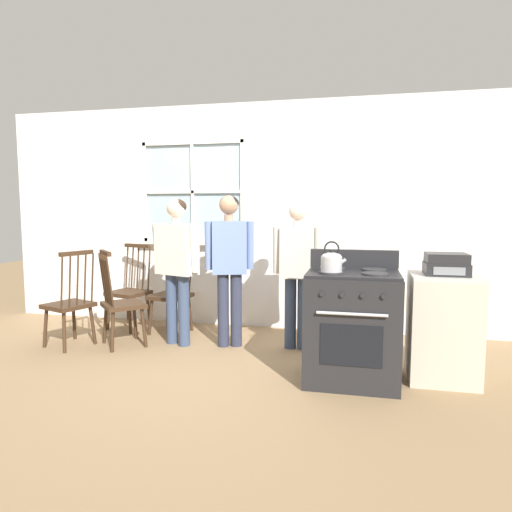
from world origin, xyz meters
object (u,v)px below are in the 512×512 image
at_px(chair_near_stove, 130,292).
at_px(potted_plant, 175,236).
at_px(chair_by_window, 172,295).
at_px(stove, 352,325).
at_px(person_teen_center, 229,257).
at_px(side_counter, 443,328).
at_px(person_adult_right, 297,263).
at_px(kettle, 332,261).
at_px(chair_near_wall, 121,304).
at_px(person_elderly_left, 177,257).
at_px(stereo, 446,264).
at_px(chair_center_cluster, 70,305).

bearing_deg(chair_near_stove, potted_plant, 53.40).
xyz_separation_m(chair_by_window, stove, (2.06, -1.05, 0.03)).
relative_size(person_teen_center, side_counter, 1.76).
xyz_separation_m(chair_by_window, chair_near_stove, (-0.59, 0.10, 0.00)).
relative_size(potted_plant, side_counter, 0.31).
relative_size(chair_near_stove, person_teen_center, 0.64).
xyz_separation_m(person_adult_right, kettle, (0.40, -0.91, 0.13)).
bearing_deg(person_adult_right, kettle, -69.29).
xyz_separation_m(chair_near_stove, person_adult_right, (2.08, -0.37, 0.44)).
bearing_deg(chair_near_wall, person_elderly_left, -115.75).
relative_size(person_elderly_left, stove, 1.43).
distance_m(stove, stereo, 0.92).
relative_size(person_teen_center, kettle, 6.40).
relative_size(chair_near_wall, stereo, 2.99).
xyz_separation_m(chair_near_wall, potted_plant, (0.18, 1.03, 0.66)).
bearing_deg(chair_by_window, kettle, 68.33).
distance_m(chair_center_cluster, potted_plant, 1.51).
bearing_deg(stereo, chair_center_cluster, 177.24).
height_order(person_teen_center, kettle, person_teen_center).
bearing_deg(kettle, chair_near_wall, 164.75).
height_order(chair_center_cluster, person_teen_center, person_teen_center).
xyz_separation_m(person_teen_center, side_counter, (2.01, -0.53, -0.50)).
relative_size(person_teen_center, stereo, 4.65).
xyz_separation_m(chair_near_wall, person_elderly_left, (0.56, 0.17, 0.49)).
height_order(chair_center_cluster, person_elderly_left, person_elderly_left).
bearing_deg(side_counter, stove, -166.47).
height_order(chair_near_wall, side_counter, chair_near_wall).
distance_m(person_teen_center, stove, 1.53).
bearing_deg(chair_by_window, chair_near_stove, -89.64).
bearing_deg(chair_by_window, stove, 73.34).
distance_m(chair_by_window, chair_near_wall, 0.66).
height_order(person_elderly_left, stereo, person_elderly_left).
bearing_deg(person_adult_right, chair_near_stove, 167.07).
bearing_deg(person_elderly_left, side_counter, 9.59).
height_order(person_teen_center, potted_plant, person_teen_center).
relative_size(person_elderly_left, side_counter, 1.72).
xyz_separation_m(person_elderly_left, stove, (1.82, -0.65, -0.46)).
distance_m(chair_by_window, potted_plant, 0.81).
bearing_deg(chair_by_window, chair_center_cluster, -39.32).
bearing_deg(kettle, chair_by_window, 148.01).
bearing_deg(kettle, person_elderly_left, 154.84).
xyz_separation_m(chair_near_wall, person_adult_right, (1.82, 0.31, 0.44)).
height_order(side_counter, stereo, stereo).
height_order(chair_by_window, side_counter, chair_by_window).
distance_m(person_teen_center, potted_plant, 1.23).
xyz_separation_m(person_elderly_left, potted_plant, (-0.38, 0.85, 0.17)).
bearing_deg(stereo, person_elderly_left, 169.26).
xyz_separation_m(chair_center_cluster, potted_plant, (0.70, 1.16, 0.66)).
distance_m(person_elderly_left, person_adult_right, 1.26).
xyz_separation_m(stove, stereo, (0.74, 0.16, 0.51)).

